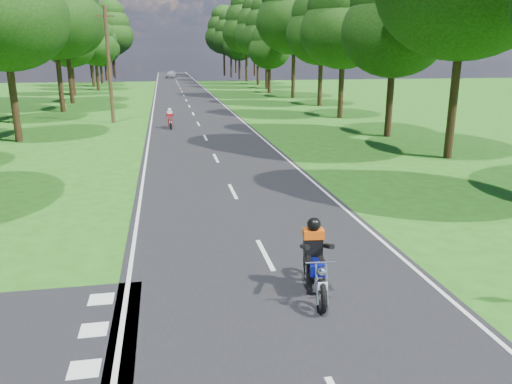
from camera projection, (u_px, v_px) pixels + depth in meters
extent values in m
plane|color=#275613|center=(283.00, 291.00, 10.69)|extent=(160.00, 160.00, 0.00)
cube|color=black|center=(184.00, 96.00, 58.02)|extent=(7.00, 140.00, 0.02)
cube|color=silver|center=(265.00, 254.00, 12.57)|extent=(0.12, 2.00, 0.01)
cube|color=silver|center=(233.00, 191.00, 18.25)|extent=(0.12, 2.00, 0.01)
cube|color=silver|center=(216.00, 158.00, 23.93)|extent=(0.12, 2.00, 0.01)
cube|color=silver|center=(205.00, 138.00, 29.61)|extent=(0.12, 2.00, 0.01)
cube|color=silver|center=(198.00, 124.00, 35.29)|extent=(0.12, 2.00, 0.01)
cube|color=silver|center=(193.00, 114.00, 40.97)|extent=(0.12, 2.00, 0.01)
cube|color=silver|center=(189.00, 106.00, 46.65)|extent=(0.12, 2.00, 0.01)
cube|color=silver|center=(186.00, 100.00, 52.34)|extent=(0.12, 2.00, 0.01)
cube|color=silver|center=(184.00, 95.00, 58.02)|extent=(0.12, 2.00, 0.01)
cube|color=silver|center=(182.00, 92.00, 63.70)|extent=(0.12, 2.00, 0.01)
cube|color=silver|center=(180.00, 88.00, 69.38)|extent=(0.12, 2.00, 0.01)
cube|color=silver|center=(179.00, 86.00, 75.06)|extent=(0.12, 2.00, 0.01)
cube|color=silver|center=(178.00, 83.00, 80.74)|extent=(0.12, 2.00, 0.01)
cube|color=silver|center=(176.00, 81.00, 86.42)|extent=(0.12, 2.00, 0.01)
cube|color=silver|center=(176.00, 79.00, 92.10)|extent=(0.12, 2.00, 0.01)
cube|color=silver|center=(175.00, 78.00, 97.78)|extent=(0.12, 2.00, 0.01)
cube|color=silver|center=(174.00, 76.00, 103.46)|extent=(0.12, 2.00, 0.01)
cube|color=silver|center=(173.00, 75.00, 109.14)|extent=(0.12, 2.00, 0.01)
cube|color=silver|center=(173.00, 74.00, 114.82)|extent=(0.12, 2.00, 0.01)
cube|color=silver|center=(172.00, 73.00, 120.50)|extent=(0.12, 2.00, 0.01)
cube|color=silver|center=(155.00, 96.00, 57.44)|extent=(0.10, 140.00, 0.01)
cube|color=silver|center=(212.00, 95.00, 58.59)|extent=(0.10, 140.00, 0.01)
cube|color=silver|center=(84.00, 369.00, 8.03)|extent=(0.50, 0.50, 0.01)
cube|color=silver|center=(94.00, 330.00, 9.17)|extent=(0.50, 0.50, 0.01)
cube|color=silver|center=(101.00, 299.00, 10.31)|extent=(0.50, 0.50, 0.01)
cylinder|color=black|center=(15.00, 107.00, 27.98)|extent=(0.40, 0.40, 3.91)
ellipsoid|color=black|center=(3.00, 16.00, 26.67)|extent=(6.85, 6.85, 5.82)
cylinder|color=black|center=(13.00, 96.00, 35.56)|extent=(0.40, 0.40, 3.79)
ellipsoid|color=black|center=(4.00, 27.00, 34.29)|extent=(6.64, 6.64, 5.64)
cylinder|color=black|center=(61.00, 86.00, 41.93)|extent=(0.40, 0.40, 4.32)
ellipsoid|color=black|center=(54.00, 19.00, 40.48)|extent=(7.56, 7.56, 6.42)
cylinder|color=black|center=(70.00, 81.00, 48.94)|extent=(0.40, 0.40, 4.40)
ellipsoid|color=black|center=(65.00, 22.00, 47.47)|extent=(7.71, 7.71, 6.55)
cylinder|color=black|center=(73.00, 81.00, 58.03)|extent=(0.40, 0.40, 3.20)
ellipsoid|color=black|center=(70.00, 46.00, 56.96)|extent=(5.60, 5.60, 4.76)
ellipsoid|color=black|center=(68.00, 32.00, 56.54)|extent=(4.80, 4.80, 4.08)
ellipsoid|color=black|center=(67.00, 17.00, 56.12)|extent=(3.60, 3.60, 3.06)
cylinder|color=black|center=(97.00, 78.00, 65.34)|extent=(0.40, 0.40, 3.22)
ellipsoid|color=black|center=(95.00, 47.00, 64.26)|extent=(5.64, 5.64, 4.79)
ellipsoid|color=black|center=(94.00, 34.00, 63.83)|extent=(4.83, 4.83, 4.11)
ellipsoid|color=black|center=(93.00, 21.00, 63.41)|extent=(3.62, 3.62, 3.08)
cylinder|color=black|center=(93.00, 74.00, 72.36)|extent=(0.40, 0.40, 3.61)
ellipsoid|color=black|center=(90.00, 42.00, 71.16)|extent=(6.31, 6.31, 5.37)
ellipsoid|color=black|center=(89.00, 29.00, 70.68)|extent=(5.41, 5.41, 4.60)
ellipsoid|color=black|center=(88.00, 16.00, 70.20)|extent=(4.06, 4.06, 3.45)
cylinder|color=black|center=(102.00, 75.00, 79.96)|extent=(0.40, 0.40, 2.67)
ellipsoid|color=black|center=(100.00, 54.00, 79.07)|extent=(4.67, 4.67, 3.97)
ellipsoid|color=black|center=(99.00, 45.00, 78.72)|extent=(4.00, 4.00, 3.40)
ellipsoid|color=black|center=(99.00, 37.00, 78.36)|extent=(3.00, 3.00, 2.55)
cylinder|color=black|center=(106.00, 71.00, 88.53)|extent=(0.40, 0.40, 3.09)
ellipsoid|color=black|center=(104.00, 49.00, 87.50)|extent=(5.40, 5.40, 4.59)
ellipsoid|color=black|center=(104.00, 40.00, 87.09)|extent=(4.63, 4.63, 3.93)
ellipsoid|color=black|center=(103.00, 31.00, 86.69)|extent=(3.47, 3.47, 2.95)
cylinder|color=black|center=(115.00, 66.00, 94.68)|extent=(0.40, 0.40, 4.48)
ellipsoid|color=black|center=(112.00, 36.00, 93.18)|extent=(7.84, 7.84, 6.66)
ellipsoid|color=black|center=(111.00, 24.00, 92.59)|extent=(6.72, 6.72, 5.71)
ellipsoid|color=black|center=(110.00, 11.00, 91.99)|extent=(5.04, 5.04, 4.28)
cylinder|color=black|center=(113.00, 66.00, 103.05)|extent=(0.40, 0.40, 4.09)
ellipsoid|color=black|center=(111.00, 41.00, 101.68)|extent=(7.16, 7.16, 6.09)
ellipsoid|color=black|center=(111.00, 30.00, 101.13)|extent=(6.14, 6.14, 5.22)
ellipsoid|color=black|center=(110.00, 20.00, 100.59)|extent=(4.61, 4.61, 3.92)
cylinder|color=black|center=(452.00, 110.00, 23.53)|extent=(0.40, 0.40, 4.56)
cylinder|color=black|center=(389.00, 107.00, 29.80)|extent=(0.40, 0.40, 3.49)
ellipsoid|color=black|center=(395.00, 32.00, 28.63)|extent=(6.12, 6.12, 5.20)
ellipsoid|color=black|center=(397.00, 0.00, 28.17)|extent=(5.24, 5.24, 4.46)
cylinder|color=black|center=(341.00, 94.00, 38.21)|extent=(0.40, 0.40, 3.69)
ellipsoid|color=black|center=(344.00, 31.00, 36.97)|extent=(6.46, 6.46, 5.49)
ellipsoid|color=black|center=(345.00, 6.00, 36.49)|extent=(5.54, 5.54, 4.71)
cylinder|color=black|center=(320.00, 86.00, 46.76)|extent=(0.40, 0.40, 3.74)
ellipsoid|color=black|center=(322.00, 34.00, 45.51)|extent=(6.55, 6.55, 5.57)
ellipsoid|color=black|center=(322.00, 13.00, 45.01)|extent=(5.62, 5.62, 4.77)
cylinder|color=black|center=(293.00, 77.00, 54.42)|extent=(0.40, 0.40, 4.64)
ellipsoid|color=black|center=(294.00, 21.00, 52.87)|extent=(8.12, 8.12, 6.91)
cylinder|color=black|center=(269.00, 81.00, 61.27)|extent=(0.40, 0.40, 2.91)
ellipsoid|color=black|center=(269.00, 51.00, 60.30)|extent=(5.09, 5.09, 4.33)
ellipsoid|color=black|center=(269.00, 39.00, 59.91)|extent=(4.36, 4.36, 3.71)
ellipsoid|color=black|center=(270.00, 26.00, 59.53)|extent=(3.27, 3.27, 2.78)
cylinder|color=black|center=(267.00, 74.00, 68.43)|extent=(0.40, 0.40, 3.88)
ellipsoid|color=black|center=(267.00, 38.00, 67.13)|extent=(6.78, 6.78, 5.77)
ellipsoid|color=black|center=(267.00, 23.00, 66.62)|extent=(5.81, 5.81, 4.94)
ellipsoid|color=black|center=(267.00, 8.00, 66.11)|extent=(4.36, 4.36, 3.71)
cylinder|color=black|center=(258.00, 71.00, 76.47)|extent=(0.40, 0.40, 4.18)
ellipsoid|color=black|center=(258.00, 36.00, 75.07)|extent=(7.31, 7.31, 6.21)
ellipsoid|color=black|center=(258.00, 22.00, 74.51)|extent=(6.27, 6.27, 5.33)
ellipsoid|color=black|center=(258.00, 7.00, 73.96)|extent=(4.70, 4.70, 4.00)
cylinder|color=black|center=(246.00, 68.00, 84.84)|extent=(0.40, 0.40, 4.63)
ellipsoid|color=black|center=(246.00, 32.00, 83.29)|extent=(8.11, 8.11, 6.89)
ellipsoid|color=black|center=(246.00, 18.00, 82.67)|extent=(6.95, 6.95, 5.91)
ellipsoid|color=black|center=(246.00, 4.00, 82.06)|extent=(5.21, 5.21, 4.43)
cylinder|color=black|center=(239.00, 70.00, 91.89)|extent=(0.40, 0.40, 3.36)
ellipsoid|color=black|center=(239.00, 47.00, 90.76)|extent=(5.88, 5.88, 5.00)
ellipsoid|color=black|center=(239.00, 37.00, 90.32)|extent=(5.04, 5.04, 4.29)
ellipsoid|color=black|center=(239.00, 28.00, 89.87)|extent=(3.78, 3.78, 3.21)
cylinder|color=black|center=(231.00, 67.00, 98.54)|extent=(0.40, 0.40, 4.09)
ellipsoid|color=black|center=(231.00, 40.00, 97.17)|extent=(7.15, 7.15, 6.08)
ellipsoid|color=black|center=(231.00, 30.00, 96.63)|extent=(6.13, 6.13, 5.21)
ellipsoid|color=black|center=(231.00, 19.00, 96.09)|extent=(4.60, 4.60, 3.91)
cylinder|color=black|center=(224.00, 65.00, 105.75)|extent=(0.40, 0.40, 4.48)
ellipsoid|color=black|center=(224.00, 38.00, 104.25)|extent=(7.84, 7.84, 6.66)
ellipsoid|color=black|center=(224.00, 27.00, 103.66)|extent=(6.72, 6.72, 5.71)
ellipsoid|color=black|center=(223.00, 16.00, 103.06)|extent=(5.04, 5.04, 4.28)
cylinder|color=black|center=(109.00, 66.00, 111.88)|extent=(0.40, 0.40, 3.84)
ellipsoid|color=black|center=(108.00, 44.00, 110.60)|extent=(6.72, 6.72, 5.71)
ellipsoid|color=black|center=(107.00, 35.00, 110.09)|extent=(5.76, 5.76, 4.90)
ellipsoid|color=black|center=(106.00, 26.00, 109.58)|extent=(4.32, 4.32, 3.67)
cylinder|color=black|center=(236.00, 64.00, 118.75)|extent=(0.40, 0.40, 4.16)
ellipsoid|color=black|center=(236.00, 42.00, 117.36)|extent=(7.28, 7.28, 6.19)
ellipsoid|color=black|center=(236.00, 33.00, 116.81)|extent=(6.24, 6.24, 5.30)
ellipsoid|color=black|center=(235.00, 23.00, 116.26)|extent=(4.68, 4.68, 3.98)
cylinder|color=black|center=(91.00, 68.00, 97.38)|extent=(0.40, 0.40, 3.52)
ellipsoid|color=black|center=(89.00, 45.00, 96.20)|extent=(6.16, 6.16, 5.24)
ellipsoid|color=black|center=(88.00, 36.00, 95.73)|extent=(5.28, 5.28, 4.49)
ellipsoid|color=black|center=(88.00, 27.00, 95.27)|extent=(3.96, 3.96, 3.37)
cylinder|color=black|center=(255.00, 65.00, 105.80)|extent=(0.40, 0.40, 4.48)
ellipsoid|color=black|center=(254.00, 38.00, 104.30)|extent=(7.84, 7.84, 6.66)
ellipsoid|color=black|center=(254.00, 27.00, 103.71)|extent=(6.72, 6.72, 5.71)
ellipsoid|color=black|center=(254.00, 16.00, 103.11)|extent=(5.04, 5.04, 4.28)
cylinder|color=#382616|center=(109.00, 66.00, 35.07)|extent=(0.26, 0.26, 8.00)
cube|color=#382616|center=(105.00, 16.00, 34.17)|extent=(1.20, 0.10, 0.10)
imported|color=silver|center=(171.00, 74.00, 96.85)|extent=(2.34, 4.34, 1.40)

